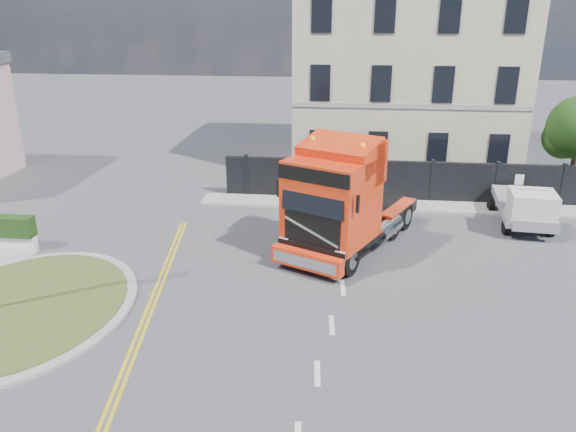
# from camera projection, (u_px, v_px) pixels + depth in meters

# --- Properties ---
(ground) EXTENTS (120.00, 120.00, 0.00)m
(ground) POSITION_uv_depth(u_px,v_px,m) (258.00, 278.00, 19.58)
(ground) COLOR #424244
(ground) RESTS_ON ground
(traffic_island) EXTENTS (6.80, 6.80, 0.17)m
(traffic_island) POSITION_uv_depth(u_px,v_px,m) (21.00, 308.00, 17.47)
(traffic_island) COLOR gray
(traffic_island) RESTS_ON ground
(hoarding_fence) EXTENTS (18.80, 0.25, 2.00)m
(hoarding_fence) POSITION_uv_depth(u_px,v_px,m) (422.00, 182.00, 26.95)
(hoarding_fence) COLOR black
(hoarding_fence) RESTS_ON ground
(georgian_building) EXTENTS (12.30, 10.30, 12.80)m
(georgian_building) POSITION_uv_depth(u_px,v_px,m) (404.00, 65.00, 32.33)
(georgian_building) COLOR beige
(georgian_building) RESTS_ON ground
(tree) EXTENTS (3.20, 3.20, 4.80)m
(tree) POSITION_uv_depth(u_px,v_px,m) (576.00, 130.00, 28.33)
(tree) COLOR #382619
(tree) RESTS_ON ground
(pavement_far) EXTENTS (20.00, 1.60, 0.12)m
(pavement_far) POSITION_uv_depth(u_px,v_px,m) (411.00, 206.00, 26.50)
(pavement_far) COLOR gray
(pavement_far) RESTS_ON ground
(truck) EXTENTS (5.68, 7.78, 4.40)m
(truck) POSITION_uv_depth(u_px,v_px,m) (341.00, 204.00, 21.01)
(truck) COLOR black
(truck) RESTS_ON ground
(flatbed_pickup) EXTENTS (2.22, 4.64, 1.86)m
(flatbed_pickup) POSITION_uv_depth(u_px,v_px,m) (527.00, 208.00, 23.46)
(flatbed_pickup) COLOR gray
(flatbed_pickup) RESTS_ON ground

